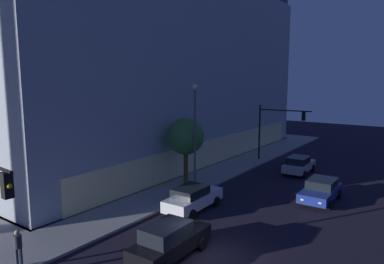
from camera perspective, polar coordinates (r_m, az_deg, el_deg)
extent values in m
plane|color=black|center=(18.24, 2.40, -19.95)|extent=(120.00, 120.00, 0.00)
cube|color=#4C4C51|center=(46.73, -13.17, -2.38)|extent=(40.33, 32.30, 0.15)
cube|color=#FCEBA6|center=(36.35, 3.47, -3.10)|extent=(35.94, 0.60, 2.52)
cube|color=#9DA4B0|center=(45.94, -13.57, 9.31)|extent=(39.93, 31.90, 18.81)
cube|color=black|center=(13.51, -27.70, -7.60)|extent=(0.34, 0.34, 0.90)
sphere|color=yellow|center=(13.35, -27.40, -7.77)|extent=(0.18, 0.18, 0.18)
cylinder|color=black|center=(38.63, 10.83, -0.03)|extent=(0.18, 0.18, 5.87)
cylinder|color=black|center=(37.53, 14.81, 3.38)|extent=(0.56, 5.38, 0.12)
cube|color=black|center=(37.11, 17.57, 2.44)|extent=(0.35, 0.35, 0.90)
sphere|color=yellow|center=(37.10, 17.83, 1.99)|extent=(0.18, 0.18, 0.18)
cylinder|color=#585858|center=(27.25, 0.46, -1.29)|extent=(0.16, 0.16, 7.82)
sphere|color=#F9EFC6|center=(26.87, 0.47, 7.28)|extent=(0.44, 0.44, 0.44)
cylinder|color=brown|center=(29.13, -1.00, -5.73)|extent=(0.36, 0.36, 2.78)
sphere|color=#3C7A37|center=(28.61, -1.02, -0.70)|extent=(2.99, 2.99, 2.99)
cylinder|color=#2D3851|center=(18.92, -25.88, -17.68)|extent=(0.14, 0.14, 0.91)
cylinder|color=#2D3851|center=(18.95, -26.45, -17.68)|extent=(0.14, 0.14, 0.91)
cylinder|color=#333338|center=(18.63, -26.32, -15.57)|extent=(0.36, 0.36, 0.62)
sphere|color=tan|center=(18.46, -26.41, -14.34)|extent=(0.24, 0.24, 0.24)
cube|color=black|center=(18.21, -3.42, -17.51)|extent=(4.78, 1.85, 0.76)
cube|color=black|center=(17.64, -4.18, -15.77)|extent=(2.43, 1.63, 0.71)
cube|color=#F9F4CC|center=(20.20, -0.47, -14.78)|extent=(0.12, 0.20, 0.12)
cube|color=#F9F4CC|center=(19.66, 2.14, -15.45)|extent=(0.12, 0.20, 0.12)
cylinder|color=black|center=(19.91, -2.79, -16.34)|extent=(0.67, 0.25, 0.66)
cylinder|color=black|center=(19.00, 1.64, -17.60)|extent=(0.67, 0.25, 0.66)
cylinder|color=black|center=(17.89, -8.83, -19.44)|extent=(0.67, 0.25, 0.66)
cube|color=silver|center=(24.11, 0.23, -10.86)|extent=(4.80, 1.91, 0.75)
cube|color=black|center=(23.61, -0.26, -9.57)|extent=(2.41, 1.68, 0.58)
cube|color=#F9F4CC|center=(26.24, 2.12, -9.24)|extent=(0.12, 0.20, 0.12)
cube|color=#F9F4CC|center=(25.71, 4.21, -9.63)|extent=(0.12, 0.20, 0.12)
cylinder|color=black|center=(25.87, 0.40, -10.37)|extent=(0.66, 0.25, 0.66)
cylinder|color=black|center=(24.96, 3.93, -11.10)|extent=(0.66, 0.25, 0.66)
cylinder|color=black|center=(23.61, -3.69, -12.26)|extent=(0.66, 0.25, 0.66)
cylinder|color=black|center=(22.61, 0.03, -13.20)|extent=(0.66, 0.25, 0.66)
cube|color=navy|center=(27.35, 20.01, -9.16)|extent=(4.65, 2.03, 0.64)
cube|color=black|center=(27.50, 20.27, -7.74)|extent=(2.38, 1.80, 0.59)
cube|color=#F9F4CC|center=(25.12, 19.98, -10.73)|extent=(0.12, 0.20, 0.12)
cube|color=#F9F4CC|center=(25.42, 17.36, -10.37)|extent=(0.12, 0.20, 0.12)
cylinder|color=black|center=(25.90, 21.29, -10.96)|extent=(0.65, 0.25, 0.65)
cylinder|color=black|center=(26.38, 17.05, -10.39)|extent=(0.65, 0.25, 0.65)
cylinder|color=black|center=(28.57, 22.67, -9.22)|extent=(0.65, 0.25, 0.65)
cylinder|color=black|center=(29.01, 18.82, -8.75)|extent=(0.65, 0.25, 0.65)
cube|color=#B7BABF|center=(34.64, 16.90, -5.30)|extent=(4.45, 1.93, 0.66)
cube|color=black|center=(34.19, 16.78, -4.37)|extent=(2.29, 1.70, 0.63)
cube|color=#F9F4CC|center=(36.80, 17.09, -4.51)|extent=(0.12, 0.20, 0.12)
cube|color=#F9F4CC|center=(36.51, 18.75, -4.69)|extent=(0.12, 0.20, 0.12)
cylinder|color=black|center=(36.25, 16.14, -5.20)|extent=(0.66, 0.25, 0.66)
cylinder|color=black|center=(35.75, 18.95, -5.52)|extent=(0.66, 0.25, 0.66)
cylinder|color=black|center=(33.73, 14.68, -6.16)|extent=(0.66, 0.25, 0.66)
cylinder|color=black|center=(33.19, 17.68, -6.52)|extent=(0.66, 0.25, 0.66)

